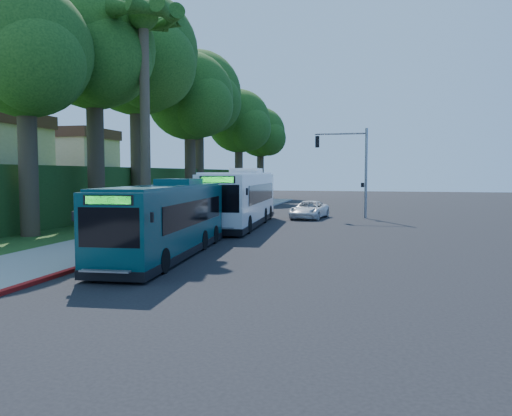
% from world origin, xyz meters
% --- Properties ---
extents(ground, '(140.00, 140.00, 0.00)m').
position_xyz_m(ground, '(0.00, 0.00, 0.00)').
color(ground, black).
rests_on(ground, ground).
extents(sidewalk, '(4.50, 70.00, 0.12)m').
position_xyz_m(sidewalk, '(-7.30, 0.00, 0.06)').
color(sidewalk, gray).
rests_on(sidewalk, ground).
extents(red_curb, '(0.25, 30.00, 0.13)m').
position_xyz_m(red_curb, '(-5.00, -4.00, 0.07)').
color(red_curb, '#9D1311').
rests_on(red_curb, ground).
extents(grass_verge, '(8.00, 70.00, 0.06)m').
position_xyz_m(grass_verge, '(-13.00, 5.00, 0.03)').
color(grass_verge, '#234719').
rests_on(grass_verge, ground).
extents(bus_shelter, '(3.20, 1.51, 2.55)m').
position_xyz_m(bus_shelter, '(-7.26, -2.86, 1.81)').
color(bus_shelter, black).
rests_on(bus_shelter, ground).
extents(stop_sign_pole, '(0.35, 0.06, 3.17)m').
position_xyz_m(stop_sign_pole, '(-5.40, -5.00, 2.08)').
color(stop_sign_pole, gray).
rests_on(stop_sign_pole, ground).
extents(traffic_signal_pole, '(4.10, 0.30, 7.00)m').
position_xyz_m(traffic_signal_pole, '(3.78, 10.00, 4.42)').
color(traffic_signal_pole, gray).
rests_on(traffic_signal_pole, ground).
extents(palm_tree, '(4.20, 4.20, 14.40)m').
position_xyz_m(palm_tree, '(-8.20, -1.50, 12.38)').
color(palm_tree, '#4C3F2D').
rests_on(palm_tree, ground).
extents(hillside_backdrop, '(24.00, 60.00, 8.80)m').
position_xyz_m(hillside_backdrop, '(-26.30, 15.10, 2.44)').
color(hillside_backdrop, '#234719').
rests_on(hillside_backdrop, ground).
extents(tree_0, '(8.40, 8.00, 15.70)m').
position_xyz_m(tree_0, '(-12.40, -0.02, 11.20)').
color(tree_0, '#382B1E').
rests_on(tree_0, ground).
extents(tree_1, '(10.50, 10.00, 18.26)m').
position_xyz_m(tree_1, '(-13.37, 7.98, 12.73)').
color(tree_1, '#382B1E').
rests_on(tree_1, ground).
extents(tree_2, '(8.82, 8.40, 15.12)m').
position_xyz_m(tree_2, '(-11.89, 15.98, 10.48)').
color(tree_2, '#382B1E').
rests_on(tree_2, ground).
extents(tree_3, '(10.08, 9.60, 17.28)m').
position_xyz_m(tree_3, '(-13.88, 23.98, 11.98)').
color(tree_3, '#382B1E').
rests_on(tree_3, ground).
extents(tree_4, '(8.40, 8.00, 14.14)m').
position_xyz_m(tree_4, '(-11.40, 31.98, 9.73)').
color(tree_4, '#382B1E').
rests_on(tree_4, ground).
extents(tree_5, '(7.35, 7.00, 12.86)m').
position_xyz_m(tree_5, '(-10.41, 39.99, 8.96)').
color(tree_5, '#382B1E').
rests_on(tree_5, ground).
extents(tree_6, '(7.56, 7.20, 13.74)m').
position_xyz_m(tree_6, '(-12.91, -6.01, 9.71)').
color(tree_6, '#382B1E').
rests_on(tree_6, ground).
extents(white_bus, '(3.68, 13.12, 3.86)m').
position_xyz_m(white_bus, '(-3.23, 2.45, 1.89)').
color(white_bus, white).
rests_on(white_bus, ground).
extents(teal_bus, '(3.21, 11.11, 3.27)m').
position_xyz_m(teal_bus, '(-3.05, -10.17, 1.59)').
color(teal_bus, '#0A373C').
rests_on(teal_bus, ground).
extents(pickup, '(2.87, 5.13, 1.36)m').
position_xyz_m(pickup, '(0.54, 8.88, 0.68)').
color(pickup, white).
rests_on(pickup, ground).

